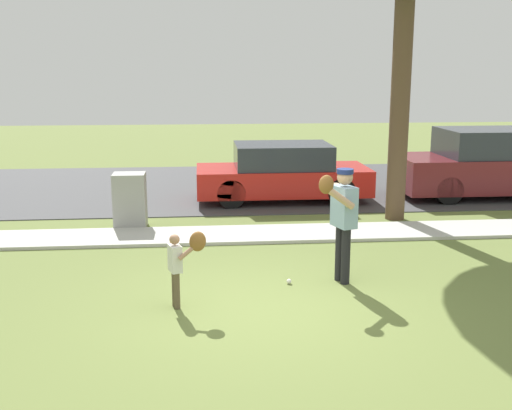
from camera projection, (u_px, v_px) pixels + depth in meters
name	position (u px, v px, depth m)	size (l,w,h in m)	color
ground_plane	(244.00, 237.00, 11.54)	(48.00, 48.00, 0.00)	olive
sidewalk_strip	(244.00, 234.00, 11.63)	(36.00, 1.20, 0.06)	beige
road_surface	(230.00, 186.00, 16.50)	(36.00, 6.80, 0.02)	#424244
person_adult	(342.00, 213.00, 8.88)	(0.64, 0.76, 1.67)	black
person_child	(182.00, 258.00, 8.02)	(0.52, 0.34, 1.03)	brown
baseball	(289.00, 281.00, 9.04)	(0.07, 0.07, 0.07)	white
utility_cabinet	(130.00, 201.00, 12.16)	(0.62, 0.52, 1.07)	gray
parked_hatchback_red	(282.00, 173.00, 14.61)	(4.00, 1.75, 1.33)	red
parked_suv_maroon	(495.00, 164.00, 15.06)	(4.70, 1.90, 1.63)	maroon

